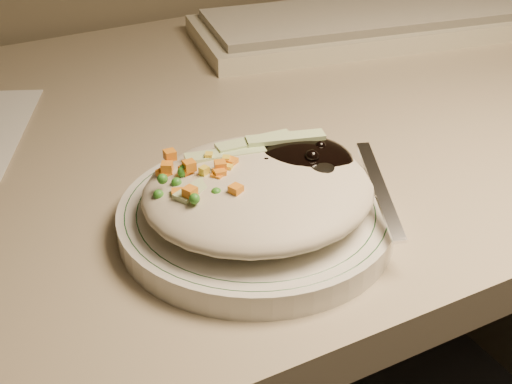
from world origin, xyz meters
name	(u,v)px	position (x,y,z in m)	size (l,w,h in m)	color
desk	(220,268)	(0.00, 1.38, 0.54)	(1.40, 0.70, 0.74)	gray
plate	(256,218)	(-0.06, 1.18, 0.75)	(0.23, 0.23, 0.02)	silver
plate_rim	(256,208)	(-0.06, 1.18, 0.76)	(0.22, 0.22, 0.00)	#144723
meal	(261,185)	(-0.05, 1.18, 0.78)	(0.21, 0.19, 0.05)	#AEA28D
keyboard	(374,22)	(0.32, 1.53, 0.76)	(0.53, 0.27, 0.04)	beige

